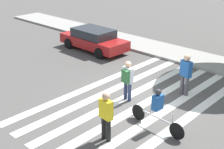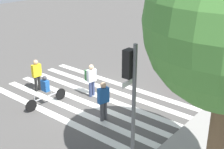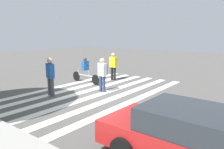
{
  "view_description": "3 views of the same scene",
  "coord_description": "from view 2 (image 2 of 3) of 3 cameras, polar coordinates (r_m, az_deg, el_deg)",
  "views": [
    {
      "loc": [
        7.3,
        -9.31,
        6.12
      ],
      "look_at": [
        -0.73,
        -0.69,
        1.18
      ],
      "focal_mm": 50.0,
      "sensor_mm": 36.0,
      "label": 1
    },
    {
      "loc": [
        10.5,
        9.96,
        7.21
      ],
      "look_at": [
        -1.16,
        0.41,
        1.1
      ],
      "focal_mm": 50.0,
      "sensor_mm": 36.0,
      "label": 2
    },
    {
      "loc": [
        -7.39,
        8.14,
        2.92
      ],
      "look_at": [
        -0.56,
        -0.66,
        0.88
      ],
      "focal_mm": 35.0,
      "sensor_mm": 36.0,
      "label": 3
    }
  ],
  "objects": [
    {
      "name": "sidewalk_curb",
      "position": [
        13.23,
        16.98,
        -11.68
      ],
      "size": [
        36.0,
        2.5,
        0.14
      ],
      "color": "gray",
      "rests_on": "ground_plane"
    },
    {
      "name": "cyclist_near_curb",
      "position": [
        15.46,
        -12.06,
        -2.71
      ],
      "size": [
        2.35,
        0.41,
        1.57
      ],
      "rotation": [
        0.0,
        0.0,
        -0.07
      ],
      "color": "black",
      "rests_on": "ground_plane"
    },
    {
      "name": "pedestrian_adult_yellow_jacket",
      "position": [
        13.78,
        -1.59,
        -4.5
      ],
      "size": [
        0.56,
        0.36,
        1.85
      ],
      "rotation": [
        0.0,
        0.0,
        2.88
      ],
      "color": "#4C4C51",
      "rests_on": "ground_plane"
    },
    {
      "name": "crosswalk_stripes",
      "position": [
        16.17,
        -3.73,
        -4.43
      ],
      "size": [
        5.16,
        10.0,
        0.01
      ],
      "color": "silver",
      "rests_on": "ground_plane"
    },
    {
      "name": "traffic_light",
      "position": [
        9.12,
        3.43,
        -2.96
      ],
      "size": [
        0.6,
        0.5,
        4.79
      ],
      "color": "#515456",
      "rests_on": "ground_plane"
    },
    {
      "name": "car_parked_far_curb",
      "position": [
        19.05,
        17.12,
        1.09
      ],
      "size": [
        4.57,
        2.02,
        1.36
      ],
      "rotation": [
        0.0,
        0.0,
        -0.02
      ],
      "color": "maroon",
      "rests_on": "ground_plane"
    },
    {
      "name": "pedestrian_adult_tall_backpack",
      "position": [
        17.13,
        -13.6,
        0.19
      ],
      "size": [
        0.51,
        0.27,
        1.78
      ],
      "rotation": [
        0.0,
        0.0,
        3.04
      ],
      "color": "black",
      "rests_on": "ground_plane"
    },
    {
      "name": "pedestrian_adult_blue_shirt",
      "position": [
        16.08,
        -3.89,
        -0.59
      ],
      "size": [
        0.52,
        0.46,
        1.75
      ],
      "rotation": [
        0.0,
        0.0,
        -0.19
      ],
      "color": "navy",
      "rests_on": "ground_plane"
    },
    {
      "name": "ground_plane",
      "position": [
        16.17,
        -3.73,
        -4.45
      ],
      "size": [
        60.0,
        60.0,
        0.0
      ],
      "primitive_type": "plane",
      "color": "#4C4947"
    }
  ]
}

